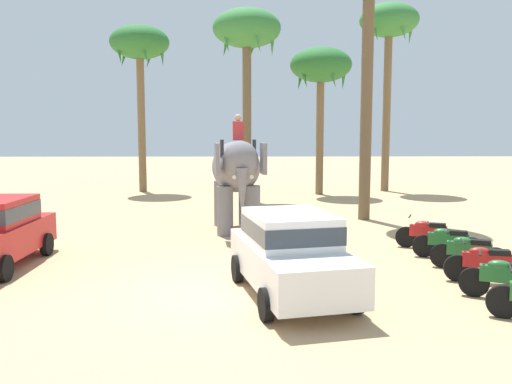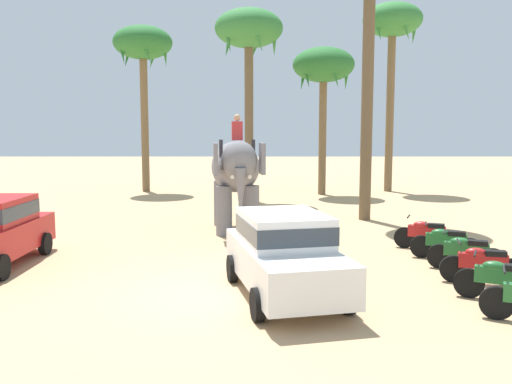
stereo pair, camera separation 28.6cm
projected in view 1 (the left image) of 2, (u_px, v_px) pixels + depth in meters
ground_plane at (221, 292)px, 11.06m from camera, size 120.00×120.00×0.00m
car_sedan_foreground at (291, 251)px, 10.76m from camera, size 2.55×4.37×1.70m
elephant_with_mahout at (237, 172)px, 17.65m from camera, size 1.97×3.96×3.88m
motorcycle_second_in_row at (507, 278)px, 10.49m from camera, size 1.67×0.90×0.94m
motorcycle_mid_row at (486, 262)px, 11.70m from camera, size 1.77×0.65×0.94m
motorcycle_fourth_in_row at (469, 251)px, 12.80m from camera, size 1.70×0.85×0.94m
motorcycle_far_in_row at (448, 241)px, 13.95m from camera, size 1.75×0.74×0.94m
motorcycle_end_of_row at (428, 233)px, 15.10m from camera, size 1.70×0.84×0.94m
palm_tree_near_hut at (140, 48)px, 28.76m from camera, size 3.20×3.20×9.04m
palm_tree_left_of_road at (321, 69)px, 27.59m from camera, size 3.20×3.20×7.67m
palm_tree_far_back at (389, 28)px, 28.92m from camera, size 3.20×3.20×10.26m
palm_tree_leaning_seaward at (247, 35)px, 24.86m from camera, size 3.20×3.20×9.04m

